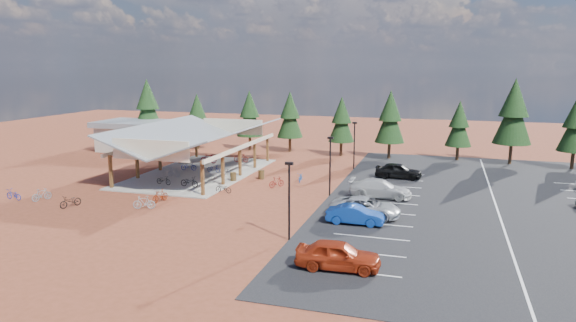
{
  "coord_description": "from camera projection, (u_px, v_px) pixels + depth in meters",
  "views": [
    {
      "loc": [
        14.25,
        -40.24,
        11.13
      ],
      "look_at": [
        0.36,
        4.82,
        2.29
      ],
      "focal_mm": 32.0,
      "sensor_mm": 36.0,
      "label": 1
    }
  ],
  "objects": [
    {
      "name": "ground",
      "position": [
        267.0,
        197.0,
        43.97
      ],
      "size": [
        140.0,
        140.0,
        0.0
      ],
      "primitive_type": "plane",
      "color": "brown",
      "rests_on": "ground"
    },
    {
      "name": "asphalt_lot",
      "position": [
        496.0,
        205.0,
        41.43
      ],
      "size": [
        27.0,
        44.0,
        0.04
      ],
      "primitive_type": "cube",
      "color": "black",
      "rests_on": "ground"
    },
    {
      "name": "concrete_pad",
      "position": [
        199.0,
        173.0,
        53.43
      ],
      "size": [
        10.6,
        18.6,
        0.1
      ],
      "primitive_type": "cube",
      "color": "gray",
      "rests_on": "ground"
    },
    {
      "name": "bike_pavilion",
      "position": [
        198.0,
        137.0,
        52.74
      ],
      "size": [
        11.65,
        19.4,
        4.97
      ],
      "color": "#503017",
      "rests_on": "concrete_pad"
    },
    {
      "name": "outbuilding",
      "position": [
        141.0,
        135.0,
        67.45
      ],
      "size": [
        11.0,
        7.0,
        3.9
      ],
      "color": "#ADA593",
      "rests_on": "ground"
    },
    {
      "name": "lamp_post_0",
      "position": [
        289.0,
        195.0,
        32.58
      ],
      "size": [
        0.5,
        0.25,
        5.14
      ],
      "color": "black",
      "rests_on": "ground"
    },
    {
      "name": "lamp_post_1",
      "position": [
        330.0,
        162.0,
        43.85
      ],
      "size": [
        0.5,
        0.25,
        5.14
      ],
      "color": "black",
      "rests_on": "ground"
    },
    {
      "name": "lamp_post_2",
      "position": [
        354.0,
        142.0,
        55.12
      ],
      "size": [
        0.5,
        0.25,
        5.14
      ],
      "color": "black",
      "rests_on": "ground"
    },
    {
      "name": "trash_bin_0",
      "position": [
        233.0,
        177.0,
        49.7
      ],
      "size": [
        0.6,
        0.6,
        0.9
      ],
      "primitive_type": "cylinder",
      "color": "#453318",
      "rests_on": "ground"
    },
    {
      "name": "trash_bin_1",
      "position": [
        261.0,
        175.0,
        50.81
      ],
      "size": [
        0.6,
        0.6,
        0.9
      ],
      "primitive_type": "cylinder",
      "color": "#453318",
      "rests_on": "ground"
    },
    {
      "name": "pine_0",
      "position": [
        148.0,
        105.0,
        70.28
      ],
      "size": [
        3.99,
        3.99,
        9.3
      ],
      "color": "#382314",
      "rests_on": "ground"
    },
    {
      "name": "pine_1",
      "position": [
        197.0,
        115.0,
        68.22
      ],
      "size": [
        3.19,
        3.19,
        7.42
      ],
      "color": "#382314",
      "rests_on": "ground"
    },
    {
      "name": "pine_2",
      "position": [
        250.0,
        114.0,
        67.15
      ],
      "size": [
        3.39,
        3.39,
        7.9
      ],
      "color": "#382314",
      "rests_on": "ground"
    },
    {
      "name": "pine_3",
      "position": [
        290.0,
        115.0,
        66.11
      ],
      "size": [
        3.36,
        3.36,
        7.83
      ],
      "color": "#382314",
      "rests_on": "ground"
    },
    {
      "name": "pine_4",
      "position": [
        342.0,
        120.0,
        63.07
      ],
      "size": [
        3.16,
        3.16,
        7.37
      ],
      "color": "#382314",
      "rests_on": "ground"
    },
    {
      "name": "pine_5",
      "position": [
        390.0,
        117.0,
        61.01
      ],
      "size": [
        3.53,
        3.53,
        8.23
      ],
      "color": "#382314",
      "rests_on": "ground"
    },
    {
      "name": "pine_6",
      "position": [
        459.0,
        124.0,
        60.12
      ],
      "size": [
        3.04,
        3.04,
        7.07
      ],
      "color": "#382314",
      "rests_on": "ground"
    },
    {
      "name": "pine_7",
      "position": [
        514.0,
        112.0,
        57.45
      ],
      "size": [
        4.17,
        4.17,
        9.72
      ],
      "color": "#382314",
      "rests_on": "ground"
    },
    {
      "name": "pine_8",
      "position": [
        576.0,
        124.0,
        54.8
      ],
      "size": [
        3.47,
        3.47,
        8.08
      ],
      "color": "#382314",
      "rests_on": "ground"
    },
    {
      "name": "bike_0",
      "position": [
        164.0,
        180.0,
        48.01
      ],
      "size": [
        1.69,
        0.83,
        0.85
      ],
      "primitive_type": "imported",
      "rotation": [
        0.0,
        0.0,
        1.41
      ],
      "color": "black",
      "rests_on": "concrete_pad"
    },
    {
      "name": "bike_1",
      "position": [
        174.0,
        172.0,
        51.32
      ],
      "size": [
        1.56,
        0.65,
        0.91
      ],
      "primitive_type": "imported",
      "rotation": [
        0.0,
        0.0,
        1.42
      ],
      "color": "#909498",
      "rests_on": "concrete_pad"
    },
    {
      "name": "bike_2",
      "position": [
        189.0,
        166.0,
        54.52
      ],
      "size": [
        1.79,
        0.82,
        0.9
      ],
      "primitive_type": "imported",
      "rotation": [
        0.0,
        0.0,
        1.7
      ],
      "color": "navy",
      "rests_on": "concrete_pad"
    },
    {
      "name": "bike_3",
      "position": [
        209.0,
        158.0,
        58.42
      ],
      "size": [
        1.91,
        0.9,
        1.11
      ],
      "primitive_type": "imported",
      "rotation": [
        0.0,
        0.0,
        1.79
      ],
      "color": "maroon",
      "rests_on": "concrete_pad"
    },
    {
      "name": "bike_4",
      "position": [
        189.0,
        182.0,
        47.11
      ],
      "size": [
        1.91,
        0.85,
        0.97
      ],
      "primitive_type": "imported",
      "rotation": [
        0.0,
        0.0,
        1.45
      ],
      "color": "black",
      "rests_on": "concrete_pad"
    },
    {
      "name": "bike_5",
      "position": [
        226.0,
        172.0,
        51.11
      ],
      "size": [
        1.72,
        0.9,
        0.99
      ],
      "primitive_type": "imported",
      "rotation": [
        0.0,
        0.0,
        1.29
      ],
      "color": "#979A9F",
      "rests_on": "concrete_pad"
    },
    {
      "name": "bike_6",
      "position": [
        214.0,
        168.0,
        53.57
      ],
      "size": [
        1.57,
        0.68,
        0.8
      ],
      "primitive_type": "imported",
      "rotation": [
        0.0,
        0.0,
        1.47
      ],
      "color": "navy",
      "rests_on": "concrete_pad"
    },
    {
      "name": "bike_7",
      "position": [
        241.0,
        158.0,
        59.04
      ],
      "size": [
        1.8,
        0.53,
        1.08
      ],
      "primitive_type": "imported",
      "rotation": [
        0.0,
        0.0,
        1.59
      ],
      "color": "maroon",
      "rests_on": "concrete_pad"
    },
    {
      "name": "bike_8",
      "position": [
        71.0,
        201.0,
        40.73
      ],
      "size": [
        1.18,
        1.96,
        0.97
      ],
      "primitive_type": "imported",
      "rotation": [
        0.0,
        0.0,
        -0.31
      ],
      "color": "black",
      "rests_on": "ground"
    },
    {
      "name": "bike_9",
      "position": [
        42.0,
        195.0,
        42.68
      ],
      "size": [
        1.04,
        1.77,
        1.03
      ],
      "primitive_type": "imported",
      "rotation": [
        0.0,
        0.0,
        2.79
      ],
      "color": "gray",
      "rests_on": "ground"
    },
    {
      "name": "bike_10",
      "position": [
        14.0,
        195.0,
        42.93
      ],
      "size": [
        1.78,
        0.85,
        0.9
      ],
      "primitive_type": "imported",
      "rotation": [
        0.0,
        0.0,
        4.56
      ],
      "color": "#0F2597",
      "rests_on": "ground"
    },
    {
      "name": "bike_11",
      "position": [
        160.0,
        196.0,
        42.33
      ],
      "size": [
        0.88,
        1.79,
        1.03
      ],
      "primitive_type": "imported",
      "rotation": [
        0.0,
        0.0,
        -0.24
      ],
      "color": "maroon",
      "rests_on": "ground"
    },
    {
      "name": "bike_13",
      "position": [
        144.0,
        202.0,
        40.2
      ],
      "size": [
        1.83,
        1.01,
        1.06
      ],
      "primitive_type": "imported",
      "rotation": [
        0.0,
        0.0,
        5.02
      ],
      "color": "#999EA2",
      "rests_on": "ground"
    },
    {
      "name": "bike_14",
      "position": [
        301.0,
        177.0,
        49.63
      ],
      "size": [
        0.86,
        1.8,
        0.91
      ],
      "primitive_type": "imported",
      "rotation": [
        0.0,
        0.0,
        0.15
      ],
      "color": "#1F4C98",
      "rests_on": "ground"
    },
    {
      "name": "bike_15",
      "position": [
        277.0,
        182.0,
        47.37
      ],
      "size": [
        1.35,
        1.61,
        0.99
      ],
      "primitive_type": "imported",
      "rotation": [
        0.0,
        0.0,
        2.51
      ],
      "color": "maroon",
      "rests_on": "ground"
    },
    {
      "name": "bike_16",
      "position": [
        223.0,
        188.0,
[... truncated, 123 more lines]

